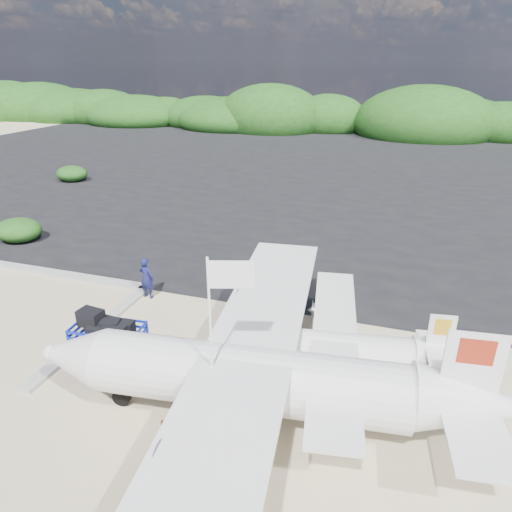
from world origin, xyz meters
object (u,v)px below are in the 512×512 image
(aircraft_small, at_px, (268,172))
(aircraft_large, at_px, (491,221))
(crew_b, at_px, (257,293))
(flagpole, at_px, (215,437))
(crew_a, at_px, (146,278))
(baggage_cart, at_px, (111,353))
(signboard, at_px, (202,474))

(aircraft_small, bearing_deg, aircraft_large, 144.48)
(crew_b, bearing_deg, flagpole, 115.78)
(crew_a, height_order, aircraft_small, crew_a)
(baggage_cart, bearing_deg, flagpole, -30.29)
(signboard, bearing_deg, aircraft_small, 92.78)
(baggage_cart, xyz_separation_m, flagpole, (4.79, -2.38, 0.00))
(crew_a, bearing_deg, crew_b, -167.37)
(flagpole, relative_size, crew_b, 3.45)
(crew_b, bearing_deg, signboard, 115.63)
(crew_a, relative_size, crew_b, 1.19)
(flagpole, height_order, signboard, flagpole)
(signboard, xyz_separation_m, crew_b, (-1.14, 7.83, 0.75))
(baggage_cart, bearing_deg, aircraft_small, 91.49)
(signboard, bearing_deg, baggage_cart, 133.43)
(crew_a, xyz_separation_m, aircraft_small, (-1.78, 23.64, -0.89))
(crew_b, relative_size, aircraft_small, 0.21)
(signboard, relative_size, aircraft_large, 0.13)
(crew_a, bearing_deg, aircraft_small, -78.27)
(flagpole, distance_m, aircraft_large, 23.32)
(signboard, xyz_separation_m, aircraft_large, (9.27, 22.51, 0.00))
(crew_a, distance_m, crew_b, 4.63)
(signboard, bearing_deg, aircraft_large, 56.77)
(aircraft_large, bearing_deg, crew_b, 48.31)
(baggage_cart, distance_m, signboard, 6.09)
(baggage_cart, relative_size, crew_a, 1.41)
(crew_a, distance_m, aircraft_small, 23.72)
(baggage_cart, distance_m, crew_b, 5.77)
(crew_a, bearing_deg, signboard, 135.23)
(flagpole, xyz_separation_m, signboard, (0.15, -1.18, 0.00))
(baggage_cart, relative_size, flagpole, 0.49)
(baggage_cart, distance_m, crew_a, 4.04)
(baggage_cart, xyz_separation_m, aircraft_large, (14.21, 18.96, 0.00))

